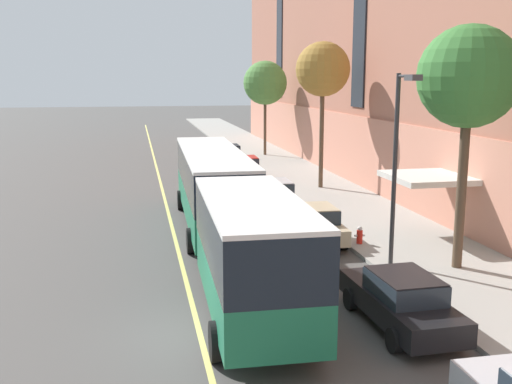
% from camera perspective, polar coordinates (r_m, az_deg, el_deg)
% --- Properties ---
extents(ground_plane, '(260.00, 260.00, 0.00)m').
position_cam_1_polar(ground_plane, '(16.42, -5.27, -13.46)').
color(ground_plane, '#4C4947').
extents(sidewalk, '(5.43, 160.00, 0.15)m').
position_cam_1_polar(sidewalk, '(22.01, 19.19, -7.42)').
color(sidewalk, '#9E9B93').
rests_on(sidewalk, ground).
extents(city_bus, '(3.27, 20.80, 3.57)m').
position_cam_1_polar(city_bus, '(22.76, -3.11, -1.00)').
color(city_bus, '#1E704C').
rests_on(city_bus, ground).
extents(parked_car_red_1, '(2.01, 4.49, 1.56)m').
position_cam_1_polar(parked_car_red_1, '(40.12, -1.03, 2.31)').
color(parked_car_red_1, '#B21E19').
rests_on(parked_car_red_1, ground).
extents(parked_car_black_2, '(2.05, 4.30, 1.56)m').
position_cam_1_polar(parked_car_black_2, '(47.23, -2.63, 3.60)').
color(parked_car_black_2, black).
rests_on(parked_car_black_2, ground).
extents(parked_car_silver_3, '(2.10, 4.56, 1.56)m').
position_cam_1_polar(parked_car_silver_3, '(30.90, 1.72, -0.27)').
color(parked_car_silver_3, '#B7B7BC').
rests_on(parked_car_silver_3, ground).
extents(parked_car_champagne_4, '(2.05, 4.47, 1.56)m').
position_cam_1_polar(parked_car_champagne_4, '(24.96, 5.60, -3.02)').
color(parked_car_champagne_4, '#BCAD89').
rests_on(parked_car_champagne_4, ground).
extents(parked_car_black_5, '(2.02, 4.74, 1.56)m').
position_cam_1_polar(parked_car_black_5, '(17.02, 13.63, -9.97)').
color(parked_car_black_5, black).
rests_on(parked_car_black_5, ground).
extents(street_tree_mid_block, '(3.45, 3.45, 8.35)m').
position_cam_1_polar(street_tree_mid_block, '(21.52, 19.61, 10.16)').
color(street_tree_mid_block, brown).
rests_on(street_tree_mid_block, sidewalk).
extents(street_tree_far_uptown, '(3.22, 3.22, 8.69)m').
position_cam_1_polar(street_tree_far_uptown, '(36.18, 6.39, 11.48)').
color(street_tree_far_uptown, brown).
rests_on(street_tree_far_uptown, sidewalk).
extents(street_tree_far_downtown, '(3.71, 3.71, 7.99)m').
position_cam_1_polar(street_tree_far_downtown, '(51.62, 0.88, 10.33)').
color(street_tree_far_downtown, brown).
rests_on(street_tree_far_downtown, sidewalk).
extents(street_lamp, '(0.36, 1.48, 6.74)m').
position_cam_1_polar(street_lamp, '(21.09, 13.41, 3.88)').
color(street_lamp, '#2D2D30').
rests_on(street_lamp, sidewalk).
extents(fire_hydrant, '(0.42, 0.24, 0.72)m').
position_cam_1_polar(fire_hydrant, '(24.52, 9.84, -4.08)').
color(fire_hydrant, red).
rests_on(fire_hydrant, sidewalk).
extents(lane_centerline, '(0.16, 140.00, 0.01)m').
position_cam_1_polar(lane_centerline, '(19.18, -6.31, -9.80)').
color(lane_centerline, '#E0D66B').
rests_on(lane_centerline, ground).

